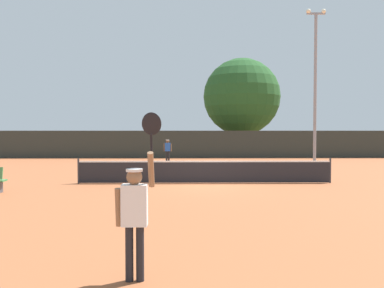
% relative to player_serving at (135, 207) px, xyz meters
% --- Properties ---
extents(ground_plane, '(120.00, 120.00, 0.00)m').
position_rel_player_serving_xyz_m(ground_plane, '(1.57, 10.83, -1.11)').
color(ground_plane, '#9E5633').
extents(tennis_net, '(10.88, 0.08, 1.07)m').
position_rel_player_serving_xyz_m(tennis_net, '(1.57, 10.83, -0.60)').
color(tennis_net, '#232328').
rests_on(tennis_net, ground).
extents(perimeter_fence, '(36.97, 0.12, 2.26)m').
position_rel_player_serving_xyz_m(perimeter_fence, '(1.57, 26.42, 0.01)').
color(perimeter_fence, '#2D332D').
rests_on(perimeter_fence, ground).
extents(player_serving, '(0.67, 0.40, 2.53)m').
position_rel_player_serving_xyz_m(player_serving, '(0.00, 0.00, 0.00)').
color(player_serving, white).
rests_on(player_serving, ground).
extents(player_receiving, '(0.57, 0.24, 1.61)m').
position_rel_player_serving_xyz_m(player_receiving, '(-0.54, 21.87, -0.14)').
color(player_receiving, blue).
rests_on(player_receiving, ground).
extents(tennis_ball, '(0.07, 0.07, 0.07)m').
position_rel_player_serving_xyz_m(tennis_ball, '(1.54, 14.20, -1.08)').
color(tennis_ball, '#CCE033').
rests_on(tennis_ball, ground).
extents(light_pole, '(1.18, 0.28, 9.45)m').
position_rel_player_serving_xyz_m(light_pole, '(8.46, 17.34, 4.19)').
color(light_pole, gray).
rests_on(light_pole, ground).
extents(large_tree, '(7.30, 7.30, 9.14)m').
position_rel_player_serving_xyz_m(large_tree, '(6.09, 31.42, 4.37)').
color(large_tree, brown).
rests_on(large_tree, ground).
extents(parked_car_near, '(2.14, 4.30, 1.69)m').
position_rel_player_serving_xyz_m(parked_car_near, '(-6.01, 32.10, -0.34)').
color(parked_car_near, '#B7B7BC').
rests_on(parked_car_near, ground).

